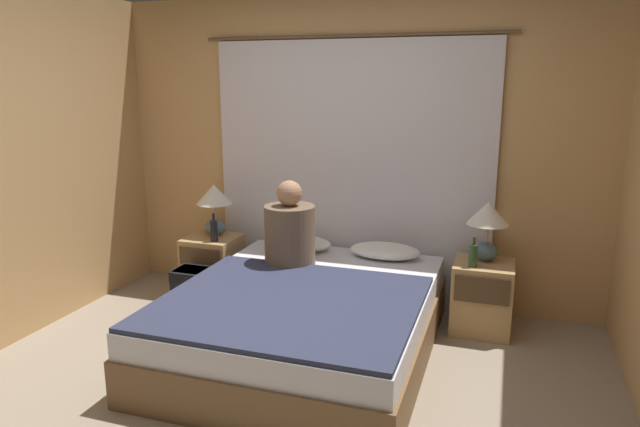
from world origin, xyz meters
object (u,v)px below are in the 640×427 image
(beer_bottle_on_left_stand, at_px, (214,230))
(beer_bottle_on_right_stand, at_px, (473,255))
(nightstand_right, at_px, (482,297))
(person_left_in_bed, at_px, (290,231))
(backpack_on_floor, at_px, (194,288))
(bed, at_px, (306,321))
(pillow_right, at_px, (385,251))
(nightstand_left, at_px, (213,266))
(lamp_left, at_px, (214,202))
(lamp_right, at_px, (488,222))
(pillow_left, at_px, (299,243))

(beer_bottle_on_left_stand, relative_size, beer_bottle_on_right_stand, 1.08)
(nightstand_right, relative_size, person_left_in_bed, 0.81)
(beer_bottle_on_right_stand, height_order, backpack_on_floor, beer_bottle_on_right_stand)
(nightstand_right, distance_m, person_left_in_bed, 1.51)
(bed, relative_size, pillow_right, 3.71)
(beer_bottle_on_right_stand, bearing_deg, bed, -148.64)
(nightstand_left, relative_size, nightstand_right, 1.00)
(bed, relative_size, lamp_left, 4.65)
(bed, xyz_separation_m, beer_bottle_on_left_stand, (-1.03, 0.64, 0.39))
(nightstand_right, bearing_deg, person_left_in_bed, -168.33)
(nightstand_left, xyz_separation_m, lamp_right, (2.24, 0.07, 0.56))
(nightstand_left, bearing_deg, lamp_left, 90.00)
(person_left_in_bed, distance_m, beer_bottle_on_left_stand, 0.77)
(lamp_right, relative_size, beer_bottle_on_right_stand, 1.99)
(beer_bottle_on_left_stand, bearing_deg, pillow_right, 8.07)
(lamp_right, height_order, pillow_right, lamp_right)
(lamp_right, bearing_deg, nightstand_right, -90.00)
(nightstand_left, bearing_deg, bed, -33.66)
(pillow_right, bearing_deg, nightstand_left, -176.64)
(lamp_right, height_order, beer_bottle_on_right_stand, lamp_right)
(nightstand_right, relative_size, lamp_left, 1.19)
(person_left_in_bed, relative_size, backpack_on_floor, 1.73)
(pillow_right, relative_size, beer_bottle_on_right_stand, 2.49)
(person_left_in_bed, bearing_deg, beer_bottle_on_right_stand, 7.72)
(nightstand_right, bearing_deg, pillow_right, 173.44)
(beer_bottle_on_left_stand, bearing_deg, pillow_left, 16.45)
(backpack_on_floor, bearing_deg, beer_bottle_on_left_stand, 82.27)
(lamp_right, distance_m, person_left_in_bed, 1.46)
(lamp_right, height_order, beer_bottle_on_left_stand, lamp_right)
(lamp_left, distance_m, backpack_on_floor, 0.77)
(beer_bottle_on_left_stand, bearing_deg, lamp_right, 4.79)
(beer_bottle_on_right_stand, relative_size, backpack_on_floor, 0.60)
(pillow_right, bearing_deg, beer_bottle_on_right_stand, -16.19)
(lamp_right, distance_m, pillow_right, 0.81)
(lamp_right, xyz_separation_m, beer_bottle_on_left_stand, (-2.15, -0.18, -0.20))
(bed, xyz_separation_m, nightstand_right, (1.12, 0.75, 0.04))
(nightstand_right, distance_m, lamp_left, 2.31)
(lamp_right, bearing_deg, backpack_on_floor, -167.93)
(person_left_in_bed, bearing_deg, nightstand_right, 11.67)
(lamp_right, distance_m, beer_bottle_on_right_stand, 0.29)
(nightstand_left, height_order, beer_bottle_on_right_stand, beer_bottle_on_right_stand)
(nightstand_right, distance_m, pillow_right, 0.80)
(beer_bottle_on_left_stand, bearing_deg, person_left_in_bed, -13.65)
(lamp_left, bearing_deg, nightstand_right, -1.79)
(pillow_right, bearing_deg, lamp_right, -1.30)
(lamp_left, bearing_deg, person_left_in_bed, -23.44)
(pillow_left, height_order, backpack_on_floor, pillow_left)
(nightstand_right, bearing_deg, bed, -146.34)
(pillow_right, bearing_deg, bed, -113.52)
(bed, height_order, nightstand_right, nightstand_right)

